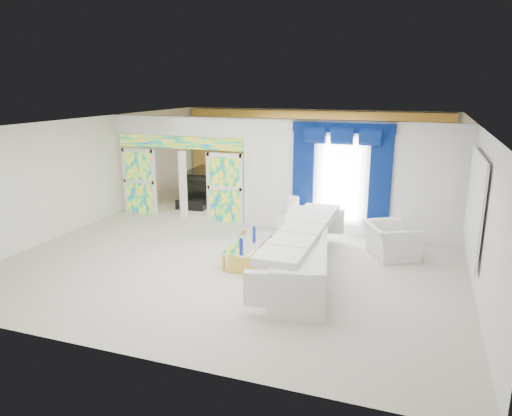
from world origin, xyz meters
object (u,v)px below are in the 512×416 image
at_px(grand_piano, 212,184).
at_px(console_table, 303,227).
at_px(white_sofa, 304,252).
at_px(coffee_table, 249,251).
at_px(armchair, 391,240).

bearing_deg(grand_piano, console_table, -40.94).
distance_m(white_sofa, coffee_table, 1.40).
distance_m(armchair, grand_piano, 7.45).
relative_size(console_table, armchair, 1.09).
relative_size(white_sofa, coffee_table, 2.55).
xyz_separation_m(coffee_table, console_table, (0.72, 2.17, 0.02)).
distance_m(white_sofa, grand_piano, 7.19).
xyz_separation_m(white_sofa, armchair, (1.69, 1.57, -0.05)).
bearing_deg(coffee_table, armchair, 22.64).
distance_m(console_table, armchair, 2.49).
height_order(white_sofa, coffee_table, white_sofa).
xyz_separation_m(white_sofa, coffee_table, (-1.35, 0.30, -0.24)).
distance_m(white_sofa, console_table, 2.56).
bearing_deg(white_sofa, armchair, 32.02).
relative_size(coffee_table, grand_piano, 0.90).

